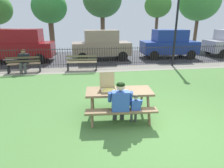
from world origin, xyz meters
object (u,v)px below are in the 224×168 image
(parked_car_right, at_px, (169,44))
(far_tree_midright, at_px, (158,6))
(person_on_park_bench, at_px, (24,60))
(lamp_post_walkway, at_px, (176,24))
(parked_car_center, at_px, (101,45))
(park_bench_center, at_px, (82,63))
(far_tree_right, at_px, (199,2))
(pizza_slice_on_table, at_px, (123,91))
(parked_car_left, at_px, (16,45))
(adult_at_table, at_px, (120,101))
(child_at_table, at_px, (135,107))
(far_tree_midleft, at_px, (49,8))
(far_tree_center, at_px, (102,0))
(park_bench_left, at_px, (24,65))
(pizza_box_open, at_px, (108,87))
(picnic_table_foreground, at_px, (119,96))

(parked_car_right, distance_m, far_tree_midright, 6.53)
(person_on_park_bench, xyz_separation_m, lamp_post_walkway, (8.33, 0.40, 1.75))
(far_tree_midright, bearing_deg, parked_car_center, -136.42)
(park_bench_center, distance_m, far_tree_right, 15.01)
(pizza_slice_on_table, bearing_deg, parked_car_left, 121.74)
(adult_at_table, xyz_separation_m, child_at_table, (0.38, -0.05, -0.14))
(far_tree_midleft, height_order, far_tree_center, far_tree_center)
(far_tree_center, bearing_deg, adult_at_table, -94.09)
(park_bench_left, relative_size, parked_car_left, 0.35)
(park_bench_center, bearing_deg, pizza_box_open, -82.29)
(far_tree_midleft, relative_size, far_tree_center, 0.85)
(parked_car_left, bearing_deg, adult_at_table, -60.21)
(picnic_table_foreground, bearing_deg, far_tree_center, 86.03)
(child_at_table, bearing_deg, adult_at_table, 171.82)
(adult_at_table, relative_size, park_bench_center, 0.74)
(picnic_table_foreground, xyz_separation_m, person_on_park_bench, (-3.98, 5.50, 0.06))
(pizza_slice_on_table, bearing_deg, lamp_post_walkway, 54.45)
(park_bench_left, distance_m, park_bench_center, 2.97)
(parked_car_center, bearing_deg, adult_at_table, -92.33)
(parked_car_right, height_order, far_tree_midleft, far_tree_midleft)
(park_bench_left, height_order, person_on_park_bench, person_on_park_bench)
(parked_car_left, bearing_deg, far_tree_midright, 26.47)
(parked_car_right, bearing_deg, child_at_table, -118.42)
(park_bench_center, height_order, far_tree_right, far_tree_right)
(parked_car_right, height_order, far_tree_center, far_tree_center)
(adult_at_table, xyz_separation_m, parked_car_left, (-5.12, 8.94, 0.44))
(child_at_table, distance_m, park_bench_left, 7.42)
(picnic_table_foreground, relative_size, far_tree_right, 0.31)
(park_bench_left, height_order, far_tree_midleft, far_tree_midleft)
(park_bench_left, relative_size, park_bench_center, 1.01)
(pizza_box_open, bearing_deg, lamp_post_walkway, 51.51)
(adult_at_table, bearing_deg, far_tree_midright, 66.49)
(park_bench_center, height_order, parked_car_right, parked_car_right)
(parked_car_left, height_order, far_tree_midright, far_tree_midright)
(park_bench_left, relative_size, far_tree_right, 0.27)
(park_bench_left, distance_m, far_tree_midright, 13.95)
(far_tree_center, bearing_deg, lamp_post_walkway, -67.85)
(pizza_slice_on_table, xyz_separation_m, parked_car_right, (5.10, 8.51, 0.23))
(pizza_slice_on_table, bearing_deg, far_tree_right, 53.64)
(pizza_slice_on_table, xyz_separation_m, parked_car_center, (0.22, 8.51, 0.23))
(far_tree_midright, bearing_deg, far_tree_midleft, 180.00)
(parked_car_right, xyz_separation_m, far_tree_center, (-4.20, 5.73, 3.39))
(picnic_table_foreground, distance_m, adult_at_table, 0.51)
(child_at_table, xyz_separation_m, parked_car_right, (4.87, 9.00, 0.50))
(parked_car_right, bearing_deg, lamp_post_walkway, -108.19)
(person_on_park_bench, distance_m, parked_car_right, 9.64)
(picnic_table_foreground, relative_size, park_bench_center, 1.17)
(pizza_box_open, distance_m, adult_at_table, 0.63)
(parked_car_center, height_order, far_tree_right, far_tree_right)
(parked_car_left, distance_m, parked_car_center, 5.48)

